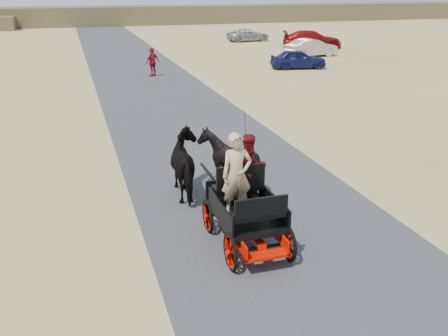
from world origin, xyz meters
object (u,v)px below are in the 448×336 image
object	(u,v)px
horse_right	(228,161)
car_a	(298,59)
car_b	(312,48)
pedestrian	(153,62)
horse_left	(189,165)
car_c	(312,39)
carriage	(246,229)
car_d	(248,35)

from	to	relation	value
horse_right	car_a	size ratio (longest dim) A/B	0.47
car_a	car_b	xyz separation A→B (m)	(3.45, 4.97, 0.05)
pedestrian	horse_left	bearing A→B (deg)	47.63
car_a	pedestrian	bearing A→B (deg)	100.14
horse_right	car_c	xyz separation A→B (m)	(16.60, 28.33, -0.11)
carriage	car_c	xyz separation A→B (m)	(17.15, 31.33, 0.38)
car_b	car_d	xyz separation A→B (m)	(-1.00, 11.65, -0.10)
car_b	car_d	world-z (taller)	car_b
pedestrian	carriage	bearing A→B (deg)	50.00
car_d	car_b	bearing A→B (deg)	179.38
carriage	car_d	bearing A→B (deg)	70.22
horse_left	car_a	distance (m)	21.85
horse_left	horse_right	bearing A→B (deg)	-180.00
horse_right	car_c	distance (m)	32.83
carriage	car_d	world-z (taller)	car_d
car_c	carriage	bearing A→B (deg)	170.69
car_a	car_d	size ratio (longest dim) A/B	0.88
horse_right	carriage	bearing A→B (deg)	79.61
carriage	car_b	bearing A→B (deg)	60.91
horse_right	car_c	bearing A→B (deg)	-120.38
car_b	car_c	xyz separation A→B (m)	(2.48, 4.95, 0.06)
horse_left	car_a	size ratio (longest dim) A/B	0.55
horse_right	car_b	world-z (taller)	horse_right
carriage	horse_left	bearing A→B (deg)	100.39
carriage	car_b	world-z (taller)	car_b
horse_left	horse_right	world-z (taller)	horse_right
pedestrian	car_c	xyz separation A→B (m)	(15.62, 9.99, -0.13)
car_b	car_c	size ratio (longest dim) A/B	0.81
horse_left	car_d	distance (m)	37.81
horse_left	car_d	size ratio (longest dim) A/B	0.48
horse_right	pedestrian	distance (m)	18.36
horse_left	horse_right	size ratio (longest dim) A/B	1.18
car_b	car_d	size ratio (longest dim) A/B	0.98
horse_left	car_c	world-z (taller)	horse_left
car_d	horse_left	bearing A→B (deg)	152.37
carriage	horse_left	world-z (taller)	horse_left
car_b	pedestrian	bearing A→B (deg)	103.44
horse_left	horse_right	distance (m)	1.10
pedestrian	horse_right	bearing A→B (deg)	51.04
carriage	car_a	bearing A→B (deg)	62.32
carriage	horse_left	distance (m)	3.09
car_a	horse_left	bearing A→B (deg)	157.12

